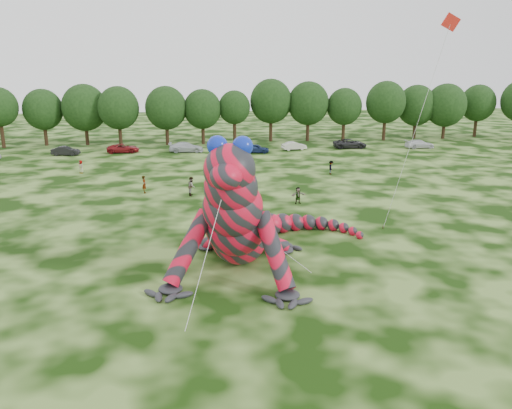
{
  "coord_description": "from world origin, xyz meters",
  "views": [
    {
      "loc": [
        -6.47,
        -26.14,
        12.37
      ],
      "look_at": [
        -2.46,
        3.87,
        4.0
      ],
      "focal_mm": 35.0,
      "sensor_mm": 36.0,
      "label": 1
    }
  ],
  "objects_px": {
    "tree_5": "(85,115)",
    "tree_16": "(477,111)",
    "car_6": "(350,144)",
    "flying_kite": "(445,39)",
    "car_7": "(420,144)",
    "tree_8": "(203,117)",
    "tree_13": "(385,111)",
    "car_3": "(186,147)",
    "car_4": "(256,148)",
    "spectator_0": "(144,184)",
    "tree_14": "(416,112)",
    "car_5": "(294,146)",
    "tree_12": "(344,114)",
    "spectator_5": "(298,195)",
    "spectator_1": "(192,186)",
    "car_2": "(123,148)",
    "spectator_4": "(81,167)",
    "tree_10": "(271,110)",
    "tree_9": "(234,117)",
    "tree_4": "(44,117)",
    "tree_6": "(119,116)",
    "tree_3": "(0,118)",
    "tree_7": "(166,116)",
    "car_1": "(66,151)",
    "tree_11": "(308,111)",
    "inflatable_gecko": "(242,195)",
    "spectator_2": "(331,168)",
    "tree_15": "(445,111)"
  },
  "relations": [
    {
      "from": "car_1",
      "to": "car_4",
      "type": "relative_size",
      "value": 1.01
    },
    {
      "from": "tree_5",
      "to": "spectator_1",
      "type": "bearing_deg",
      "value": -65.12
    },
    {
      "from": "tree_16",
      "to": "car_7",
      "type": "bearing_deg",
      "value": -144.3
    },
    {
      "from": "tree_8",
      "to": "tree_9",
      "type": "height_order",
      "value": "tree_8"
    },
    {
      "from": "tree_15",
      "to": "inflatable_gecko",
      "type": "bearing_deg",
      "value": -128.27
    },
    {
      "from": "car_2",
      "to": "spectator_1",
      "type": "relative_size",
      "value": 2.52
    },
    {
      "from": "tree_3",
      "to": "tree_7",
      "type": "relative_size",
      "value": 1.0
    },
    {
      "from": "tree_4",
      "to": "car_7",
      "type": "height_order",
      "value": "tree_4"
    },
    {
      "from": "car_6",
      "to": "car_7",
      "type": "distance_m",
      "value": 10.95
    },
    {
      "from": "tree_6",
      "to": "car_5",
      "type": "xyz_separation_m",
      "value": [
        27.02,
        -7.85,
        -4.12
      ]
    },
    {
      "from": "tree_11",
      "to": "car_2",
      "type": "xyz_separation_m",
      "value": [
        -30.12,
        -8.5,
        -4.38
      ]
    },
    {
      "from": "tree_6",
      "to": "tree_8",
      "type": "relative_size",
      "value": 1.06
    },
    {
      "from": "tree_4",
      "to": "tree_6",
      "type": "xyz_separation_m",
      "value": [
        12.08,
        -2.03,
        0.22
      ]
    },
    {
      "from": "tree_12",
      "to": "car_2",
      "type": "bearing_deg",
      "value": -167.52
    },
    {
      "from": "tree_4",
      "to": "tree_10",
      "type": "distance_m",
      "value": 37.04
    },
    {
      "from": "car_5",
      "to": "tree_5",
      "type": "bearing_deg",
      "value": 62.35
    },
    {
      "from": "spectator_5",
      "to": "tree_10",
      "type": "bearing_deg",
      "value": 70.77
    },
    {
      "from": "tree_4",
      "to": "car_5",
      "type": "relative_size",
      "value": 2.38
    },
    {
      "from": "tree_5",
      "to": "tree_16",
      "type": "bearing_deg",
      "value": 0.78
    },
    {
      "from": "tree_8",
      "to": "spectator_1",
      "type": "relative_size",
      "value": 4.75
    },
    {
      "from": "tree_5",
      "to": "car_5",
      "type": "height_order",
      "value": "tree_5"
    },
    {
      "from": "tree_13",
      "to": "car_2",
      "type": "relative_size",
      "value": 2.14
    },
    {
      "from": "flying_kite",
      "to": "car_1",
      "type": "height_order",
      "value": "flying_kite"
    },
    {
      "from": "tree_7",
      "to": "tree_12",
      "type": "bearing_deg",
      "value": 1.78
    },
    {
      "from": "spectator_1",
      "to": "spectator_2",
      "type": "distance_m",
      "value": 18.36
    },
    {
      "from": "spectator_0",
      "to": "tree_14",
      "type": "bearing_deg",
      "value": -61.32
    },
    {
      "from": "car_6",
      "to": "spectator_0",
      "type": "height_order",
      "value": "spectator_0"
    },
    {
      "from": "tree_7",
      "to": "inflatable_gecko",
      "type": "bearing_deg",
      "value": -82.51
    },
    {
      "from": "tree_7",
      "to": "tree_9",
      "type": "height_order",
      "value": "tree_7"
    },
    {
      "from": "tree_16",
      "to": "spectator_0",
      "type": "relative_size",
      "value": 5.25
    },
    {
      "from": "tree_12",
      "to": "spectator_0",
      "type": "bearing_deg",
      "value": -132.8
    },
    {
      "from": "car_6",
      "to": "flying_kite",
      "type": "bearing_deg",
      "value": 172.3
    },
    {
      "from": "car_2",
      "to": "spectator_1",
      "type": "bearing_deg",
      "value": -161.66
    },
    {
      "from": "spectator_1",
      "to": "spectator_4",
      "type": "bearing_deg",
      "value": 53.66
    },
    {
      "from": "car_5",
      "to": "car_6",
      "type": "xyz_separation_m",
      "value": [
        9.09,
        0.55,
        0.1
      ]
    },
    {
      "from": "tree_11",
      "to": "car_4",
      "type": "relative_size",
      "value": 2.59
    },
    {
      "from": "tree_13",
      "to": "car_4",
      "type": "height_order",
      "value": "tree_13"
    },
    {
      "from": "car_3",
      "to": "spectator_5",
      "type": "relative_size",
      "value": 3.23
    },
    {
      "from": "tree_7",
      "to": "car_7",
      "type": "height_order",
      "value": "tree_7"
    },
    {
      "from": "tree_8",
      "to": "car_3",
      "type": "distance_m",
      "value": 9.29
    },
    {
      "from": "tree_3",
      "to": "car_4",
      "type": "relative_size",
      "value": 2.43
    },
    {
      "from": "tree_14",
      "to": "car_7",
      "type": "bearing_deg",
      "value": -110.49
    },
    {
      "from": "tree_8",
      "to": "tree_13",
      "type": "bearing_deg",
      "value": 0.26
    },
    {
      "from": "tree_9",
      "to": "spectator_2",
      "type": "xyz_separation_m",
      "value": [
        9.03,
        -26.9,
        -3.52
      ]
    },
    {
      "from": "car_3",
      "to": "car_4",
      "type": "relative_size",
      "value": 1.32
    },
    {
      "from": "tree_3",
      "to": "tree_12",
      "type": "relative_size",
      "value": 1.05
    },
    {
      "from": "flying_kite",
      "to": "car_1",
      "type": "distance_m",
      "value": 55.94
    },
    {
      "from": "tree_6",
      "to": "car_6",
      "type": "bearing_deg",
      "value": -11.43
    },
    {
      "from": "tree_10",
      "to": "tree_14",
      "type": "xyz_separation_m",
      "value": [
        26.06,
        0.14,
        -0.55
      ]
    },
    {
      "from": "tree_8",
      "to": "tree_13",
      "type": "xyz_separation_m",
      "value": [
        31.35,
        0.14,
        0.59
      ]
    }
  ]
}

